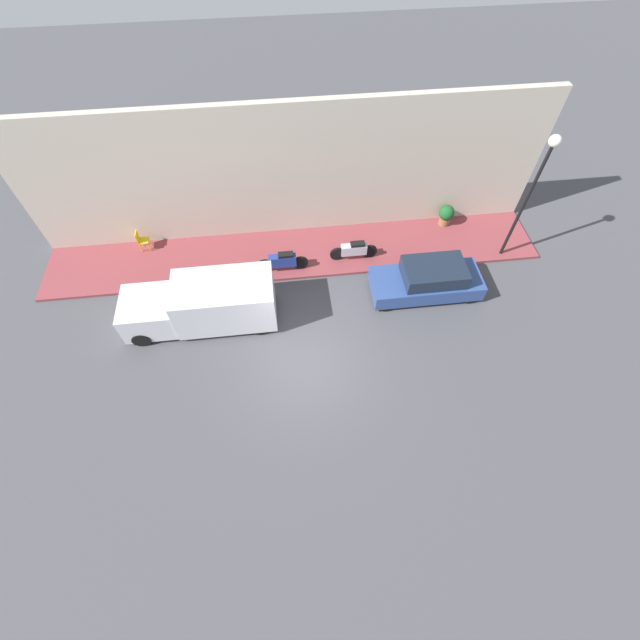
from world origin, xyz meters
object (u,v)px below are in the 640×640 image
Objects in this scene: parked_car at (428,280)px; motorcycle_blue at (283,261)px; delivery_van at (202,304)px; scooter_silver at (354,250)px; streetlamp at (537,177)px; potted_plant at (446,214)px; cafe_chair at (141,240)px.

parked_car is 5.59m from motorcycle_blue.
delivery_van is at bearing 125.32° from motorcycle_blue.
delivery_van is (-0.42, 8.26, 0.31)m from parked_car.
parked_car is 3.15m from scooter_silver.
streetlamp is at bearing -94.01° from scooter_silver.
streetlamp is (-0.12, -8.92, 3.19)m from motorcycle_blue.
delivery_van is 2.65× the size of motorcycle_blue.
streetlamp is (1.95, -11.84, 2.81)m from delivery_van.
potted_plant is at bearing -69.69° from scooter_silver.
scooter_silver is at bearing 51.64° from parked_car.
motorcycle_blue is 2.88m from scooter_silver.
motorcycle_blue is 0.38× the size of streetlamp.
parked_car is at bearing 113.15° from streetlamp.
parked_car is 11.49m from cafe_chair.
potted_plant is (1.98, 1.84, -3.14)m from streetlamp.
delivery_van is 2.78× the size of scooter_silver.
parked_car is 0.78× the size of delivery_van.
parked_car is at bearing 153.62° from potted_plant.
parked_car is 8.28m from delivery_van.
streetlamp is 5.60× the size of potted_plant.
potted_plant is (3.94, -10.01, -0.33)m from delivery_van.
motorcycle_blue is (1.65, 5.34, -0.07)m from parked_car.
motorcycle_blue is at bearing -108.02° from cafe_chair.
motorcycle_blue is at bearing 89.23° from streetlamp.
potted_plant reaches higher than motorcycle_blue.
delivery_van reaches higher than parked_car.
delivery_van is 1.02× the size of streetlamp.
parked_car is 4.44× the size of potted_plant.
delivery_van reaches higher than cafe_chair.
potted_plant is 12.70m from cafe_chair.
parked_car is at bearing -107.21° from motorcycle_blue.
streetlamp is (1.53, -3.58, 3.12)m from parked_car.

